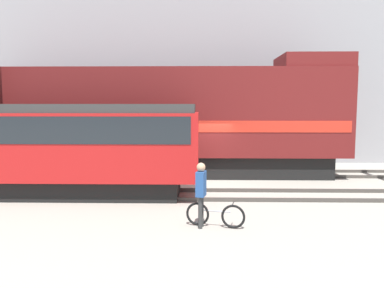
{
  "coord_description": "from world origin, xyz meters",
  "views": [
    {
      "loc": [
        -0.11,
        -15.2,
        3.25
      ],
      "look_at": [
        -0.42,
        -0.98,
        1.8
      ],
      "focal_mm": 35.0,
      "sensor_mm": 36.0,
      "label": 1
    }
  ],
  "objects_px": {
    "freight_locomotive": "(151,120)",
    "bicycle": "(215,215)",
    "person": "(201,188)",
    "streetcar": "(35,144)"
  },
  "relations": [
    {
      "from": "freight_locomotive",
      "to": "bicycle",
      "type": "bearing_deg",
      "value": -70.62
    },
    {
      "from": "freight_locomotive",
      "to": "person",
      "type": "bearing_deg",
      "value": -73.33
    },
    {
      "from": "streetcar",
      "to": "bicycle",
      "type": "xyz_separation_m",
      "value": [
        6.34,
        -3.4,
        -1.57
      ]
    },
    {
      "from": "freight_locomotive",
      "to": "bicycle",
      "type": "distance_m",
      "value": 8.45
    },
    {
      "from": "bicycle",
      "to": "person",
      "type": "relative_size",
      "value": 0.9
    },
    {
      "from": "streetcar",
      "to": "bicycle",
      "type": "relative_size",
      "value": 7.38
    },
    {
      "from": "freight_locomotive",
      "to": "streetcar",
      "type": "xyz_separation_m",
      "value": [
        -3.63,
        -4.28,
        -0.69
      ]
    },
    {
      "from": "freight_locomotive",
      "to": "bicycle",
      "type": "relative_size",
      "value": 11.38
    },
    {
      "from": "bicycle",
      "to": "person",
      "type": "distance_m",
      "value": 0.84
    },
    {
      "from": "bicycle",
      "to": "person",
      "type": "bearing_deg",
      "value": -171.62
    }
  ]
}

